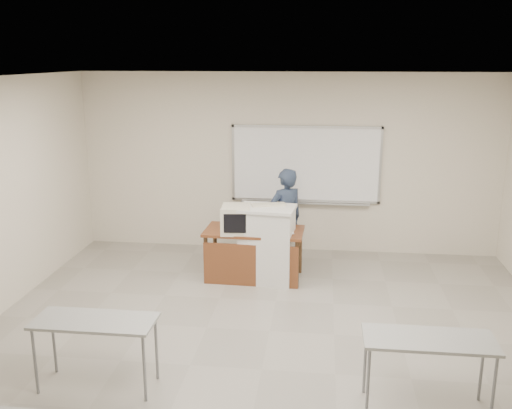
# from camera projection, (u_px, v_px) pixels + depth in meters

# --- Properties ---
(floor) EXTENTS (7.00, 8.00, 0.01)m
(floor) POSITION_uv_depth(u_px,v_px,m) (262.00, 370.00, 6.07)
(floor) COLOR gray
(floor) RESTS_ON ground
(whiteboard) EXTENTS (2.48, 0.10, 1.31)m
(whiteboard) POSITION_uv_depth(u_px,v_px,m) (306.00, 165.00, 9.47)
(whiteboard) COLOR white
(whiteboard) RESTS_ON floor
(student_desks) EXTENTS (4.40, 2.20, 0.73)m
(student_desks) POSITION_uv_depth(u_px,v_px,m) (244.00, 384.00, 4.60)
(student_desks) COLOR gray
(student_desks) RESTS_ON floor
(instructor_desk) EXTENTS (1.45, 0.73, 0.75)m
(instructor_desk) POSITION_uv_depth(u_px,v_px,m) (253.00, 245.00, 8.37)
(instructor_desk) COLOR brown
(instructor_desk) RESTS_ON floor
(podium) EXTENTS (0.80, 0.58, 1.13)m
(podium) POSITION_uv_depth(u_px,v_px,m) (267.00, 244.00, 8.35)
(podium) COLOR silver
(podium) RESTS_ON floor
(crt_monitor) EXTENTS (0.43, 0.47, 0.40)m
(crt_monitor) POSITION_uv_depth(u_px,v_px,m) (236.00, 219.00, 8.28)
(crt_monitor) COLOR beige
(crt_monitor) RESTS_ON instructor_desk
(laptop) EXTENTS (0.32, 0.29, 0.24)m
(laptop) POSITION_uv_depth(u_px,v_px,m) (273.00, 224.00, 8.53)
(laptop) COLOR black
(laptop) RESTS_ON instructor_desk
(mouse) EXTENTS (0.12, 0.09, 0.04)m
(mouse) POSITION_uv_depth(u_px,v_px,m) (291.00, 233.00, 8.19)
(mouse) COLOR #B9BCC0
(mouse) RESTS_ON instructor_desk
(keyboard) EXTENTS (0.52, 0.30, 0.03)m
(keyboard) POSITION_uv_depth(u_px,v_px,m) (269.00, 205.00, 8.28)
(keyboard) COLOR beige
(keyboard) RESTS_ON podium
(presenter) EXTENTS (0.69, 0.64, 1.59)m
(presenter) POSITION_uv_depth(u_px,v_px,m) (285.00, 219.00, 8.84)
(presenter) COLOR black
(presenter) RESTS_ON floor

